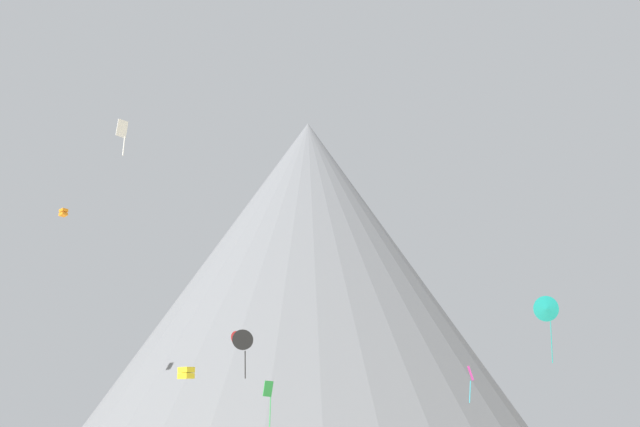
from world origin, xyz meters
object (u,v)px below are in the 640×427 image
Objects in this scene: kite_yellow_low at (186,373)px; kite_red_low at (237,340)px; kite_green_low at (269,397)px; kite_black_low at (243,341)px; kite_teal_mid at (546,309)px; kite_white_mid at (122,131)px; kite_magenta_low at (470,377)px; kite_orange_high at (63,213)px; rock_massif at (313,295)px.

kite_red_low reaches higher than kite_yellow_low.
kite_green_low is 1.42× the size of kite_black_low.
kite_teal_mid is 44.90m from kite_white_mid.
kite_white_mid is at bearing -148.75° from kite_teal_mid.
kite_white_mid is at bearing 55.32° from kite_green_low.
kite_yellow_low is at bearing -112.22° from kite_red_low.
kite_white_mid reaches higher than kite_yellow_low.
kite_orange_high is at bearing -63.49° from kite_magenta_low.
kite_orange_high reaches higher than kite_magenta_low.
kite_teal_mid is 11.37m from kite_magenta_low.
kite_green_low is 1.81× the size of kite_white_mid.
kite_black_low reaches higher than kite_yellow_low.
kite_orange_high is (-23.13, 19.88, 21.47)m from kite_green_low.
kite_orange_high is at bearing -28.89° from kite_green_low.
kite_yellow_low is at bearing 87.53° from kite_white_mid.
kite_black_low is at bearing -146.01° from kite_teal_mid.
kite_orange_high is 0.72× the size of kite_red_low.
kite_red_low is (5.30, -19.69, 1.11)m from kite_yellow_low.
kite_green_low is 17.28m from kite_yellow_low.
kite_teal_mid is at bearing 25.23° from kite_yellow_low.
kite_orange_high is 0.32× the size of kite_magenta_low.
kite_teal_mid is at bearing -65.50° from rock_massif.
kite_yellow_low is at bearing -64.08° from kite_orange_high.
kite_black_low is 4.12m from kite_red_low.
kite_white_mid is 18.94m from kite_red_low.
kite_yellow_low reaches higher than kite_magenta_low.
kite_teal_mid reaches higher than kite_green_low.
kite_magenta_low is at bearing 32.92° from kite_white_mid.
kite_orange_high reaches higher than kite_black_low.
kite_red_low reaches higher than kite_magenta_low.
kite_white_mid is 31.22m from kite_yellow_low.
kite_black_low reaches higher than kite_green_low.
rock_massif is 41.04m from kite_yellow_low.
kite_green_low is at bearing 49.53° from kite_white_mid.
kite_yellow_low reaches higher than kite_green_low.
rock_massif reaches higher than kite_black_low.
kite_teal_mid is 32.96m from kite_red_low.
kite_teal_mid is 37.30m from kite_yellow_low.
rock_massif is at bearing -119.77° from kite_magenta_low.
kite_orange_high is at bearing -59.54° from kite_black_low.
rock_massif is 64.33m from kite_white_mid.
kite_magenta_low is at bearing -158.80° from kite_teal_mid.
kite_green_low is 1.54× the size of kite_magenta_low.
kite_magenta_low is (21.35, 13.16, -1.59)m from kite_black_low.
kite_black_low is (-30.12, -15.39, -5.30)m from kite_teal_mid.
kite_red_low is at bearing -36.60° from kite_yellow_low.
kite_yellow_low is (-5.76, 23.75, -0.55)m from kite_black_low.
rock_massif is 61.05m from kite_black_low.
kite_magenta_low is 23.74m from kite_red_low.
kite_white_mid is (-39.80, -18.00, 10.41)m from kite_teal_mid.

